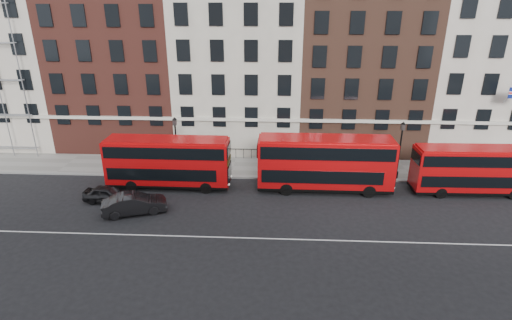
{
  "coord_description": "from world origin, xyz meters",
  "views": [
    {
      "loc": [
        4.01,
        -25.38,
        14.99
      ],
      "look_at": [
        2.46,
        5.0,
        3.0
      ],
      "focal_mm": 28.0,
      "sensor_mm": 36.0,
      "label": 1
    }
  ],
  "objects_px": {
    "bus_d": "(473,169)",
    "bus_b": "(168,161)",
    "bus_c": "(324,163)",
    "car_rear": "(108,194)",
    "car_front": "(134,204)"
  },
  "relations": [
    {
      "from": "car_rear",
      "to": "car_front",
      "type": "relative_size",
      "value": 0.82
    },
    {
      "from": "bus_c",
      "to": "car_rear",
      "type": "relative_size",
      "value": 2.88
    },
    {
      "from": "bus_d",
      "to": "bus_b",
      "type": "bearing_deg",
      "value": 179.07
    },
    {
      "from": "car_rear",
      "to": "car_front",
      "type": "xyz_separation_m",
      "value": [
        2.75,
        -1.71,
        0.12
      ]
    },
    {
      "from": "car_front",
      "to": "bus_d",
      "type": "bearing_deg",
      "value": -98.92
    },
    {
      "from": "car_rear",
      "to": "car_front",
      "type": "distance_m",
      "value": 3.24
    },
    {
      "from": "bus_c",
      "to": "bus_d",
      "type": "height_order",
      "value": "bus_c"
    },
    {
      "from": "bus_b",
      "to": "bus_c",
      "type": "height_order",
      "value": "bus_c"
    },
    {
      "from": "bus_b",
      "to": "car_rear",
      "type": "bearing_deg",
      "value": -143.11
    },
    {
      "from": "bus_d",
      "to": "car_front",
      "type": "xyz_separation_m",
      "value": [
        -27.01,
        -4.8,
        -1.41
      ]
    },
    {
      "from": "bus_b",
      "to": "bus_c",
      "type": "bearing_deg",
      "value": 0.53
    },
    {
      "from": "bus_c",
      "to": "bus_d",
      "type": "bearing_deg",
      "value": 0.39
    },
    {
      "from": "bus_b",
      "to": "car_front",
      "type": "xyz_separation_m",
      "value": [
        -1.44,
        -4.8,
        -1.59
      ]
    },
    {
      "from": "bus_c",
      "to": "car_rear",
      "type": "bearing_deg",
      "value": -169.61
    },
    {
      "from": "car_rear",
      "to": "bus_b",
      "type": "bearing_deg",
      "value": -49.44
    }
  ]
}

